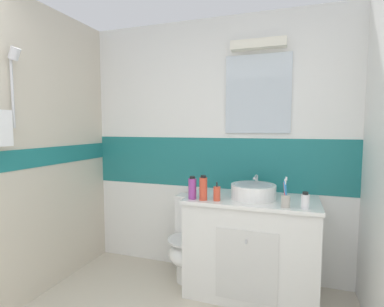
{
  "coord_description": "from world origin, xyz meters",
  "views": [
    {
      "loc": [
        0.73,
        -0.4,
        1.45
      ],
      "look_at": [
        -0.04,
        1.84,
        1.24
      ],
      "focal_mm": 27.39,
      "sensor_mm": 36.0,
      "label": 1
    }
  ],
  "objects_px": {
    "toothbrush_cup": "(286,199)",
    "mouthwash_bottle": "(203,188)",
    "sink_basin": "(253,191)",
    "shampoo_bottle_tall": "(192,188)",
    "lotion_bottle_short": "(305,201)",
    "toilet": "(190,241)",
    "soap_dispenser": "(217,193)"
  },
  "relations": [
    {
      "from": "shampoo_bottle_tall",
      "to": "toilet",
      "type": "bearing_deg",
      "value": 112.6
    },
    {
      "from": "toilet",
      "to": "shampoo_bottle_tall",
      "type": "height_order",
      "value": "shampoo_bottle_tall"
    },
    {
      "from": "sink_basin",
      "to": "shampoo_bottle_tall",
      "type": "bearing_deg",
      "value": -158.27
    },
    {
      "from": "toothbrush_cup",
      "to": "lotion_bottle_short",
      "type": "relative_size",
      "value": 1.83
    },
    {
      "from": "sink_basin",
      "to": "shampoo_bottle_tall",
      "type": "height_order",
      "value": "shampoo_bottle_tall"
    },
    {
      "from": "toothbrush_cup",
      "to": "lotion_bottle_short",
      "type": "height_order",
      "value": "toothbrush_cup"
    },
    {
      "from": "mouthwash_bottle",
      "to": "shampoo_bottle_tall",
      "type": "xyz_separation_m",
      "value": [
        -0.1,
        0.01,
        -0.01
      ]
    },
    {
      "from": "soap_dispenser",
      "to": "shampoo_bottle_tall",
      "type": "bearing_deg",
      "value": -177.5
    },
    {
      "from": "sink_basin",
      "to": "soap_dispenser",
      "type": "relative_size",
      "value": 2.68
    },
    {
      "from": "sink_basin",
      "to": "toothbrush_cup",
      "type": "xyz_separation_m",
      "value": [
        0.27,
        -0.21,
        -0.0
      ]
    },
    {
      "from": "toothbrush_cup",
      "to": "mouthwash_bottle",
      "type": "height_order",
      "value": "toothbrush_cup"
    },
    {
      "from": "soap_dispenser",
      "to": "toothbrush_cup",
      "type": "bearing_deg",
      "value": -2.98
    },
    {
      "from": "mouthwash_bottle",
      "to": "lotion_bottle_short",
      "type": "distance_m",
      "value": 0.79
    },
    {
      "from": "lotion_bottle_short",
      "to": "toilet",
      "type": "bearing_deg",
      "value": 164.81
    },
    {
      "from": "mouthwash_bottle",
      "to": "toothbrush_cup",
      "type": "bearing_deg",
      "value": -1.13
    },
    {
      "from": "soap_dispenser",
      "to": "shampoo_bottle_tall",
      "type": "distance_m",
      "value": 0.21
    },
    {
      "from": "soap_dispenser",
      "to": "shampoo_bottle_tall",
      "type": "relative_size",
      "value": 0.81
    },
    {
      "from": "sink_basin",
      "to": "shampoo_bottle_tall",
      "type": "relative_size",
      "value": 2.18
    },
    {
      "from": "toilet",
      "to": "toothbrush_cup",
      "type": "relative_size",
      "value": 3.43
    },
    {
      "from": "toothbrush_cup",
      "to": "lotion_bottle_short",
      "type": "distance_m",
      "value": 0.14
    },
    {
      "from": "soap_dispenser",
      "to": "lotion_bottle_short",
      "type": "relative_size",
      "value": 1.24
    },
    {
      "from": "toilet",
      "to": "soap_dispenser",
      "type": "bearing_deg",
      "value": -38.09
    },
    {
      "from": "toothbrush_cup",
      "to": "mouthwash_bottle",
      "type": "relative_size",
      "value": 1.12
    },
    {
      "from": "sink_basin",
      "to": "toilet",
      "type": "height_order",
      "value": "sink_basin"
    },
    {
      "from": "soap_dispenser",
      "to": "mouthwash_bottle",
      "type": "height_order",
      "value": "mouthwash_bottle"
    },
    {
      "from": "soap_dispenser",
      "to": "mouthwash_bottle",
      "type": "relative_size",
      "value": 0.76
    },
    {
      "from": "mouthwash_bottle",
      "to": "shampoo_bottle_tall",
      "type": "height_order",
      "value": "mouthwash_bottle"
    },
    {
      "from": "toilet",
      "to": "soap_dispenser",
      "type": "distance_m",
      "value": 0.68
    },
    {
      "from": "sink_basin",
      "to": "lotion_bottle_short",
      "type": "xyz_separation_m",
      "value": [
        0.41,
        -0.21,
        -0.0
      ]
    },
    {
      "from": "lotion_bottle_short",
      "to": "toothbrush_cup",
      "type": "bearing_deg",
      "value": -177.35
    },
    {
      "from": "mouthwash_bottle",
      "to": "lotion_bottle_short",
      "type": "xyz_separation_m",
      "value": [
        0.79,
        -0.01,
        -0.04
      ]
    },
    {
      "from": "toothbrush_cup",
      "to": "lotion_bottle_short",
      "type": "xyz_separation_m",
      "value": [
        0.14,
        0.01,
        -0.0
      ]
    }
  ]
}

